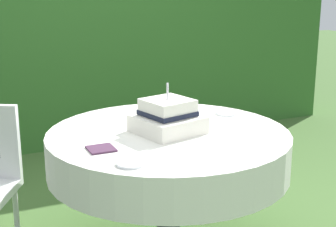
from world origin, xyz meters
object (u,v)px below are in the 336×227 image
at_px(cake_table, 168,152).
at_px(napkin_stack, 101,149).
at_px(serving_plate_near, 186,111).
at_px(serving_plate_left, 226,113).
at_px(wedding_cake, 168,118).
at_px(serving_plate_far, 131,164).

height_order(cake_table, napkin_stack, napkin_stack).
distance_m(serving_plate_near, serving_plate_left, 0.24).
relative_size(cake_table, napkin_stack, 10.41).
xyz_separation_m(wedding_cake, serving_plate_near, (0.27, 0.33, -0.07)).
bearing_deg(serving_plate_left, serving_plate_far, -145.42).
height_order(cake_table, serving_plate_left, serving_plate_left).
xyz_separation_m(serving_plate_near, serving_plate_left, (0.19, -0.14, 0.00)).
bearing_deg(cake_table, serving_plate_near, 50.74).
height_order(wedding_cake, serving_plate_near, wedding_cake).
bearing_deg(serving_plate_far, wedding_cake, 47.32).
bearing_deg(serving_plate_far, serving_plate_near, 48.74).
relative_size(serving_plate_far, napkin_stack, 1.03).
height_order(serving_plate_far, napkin_stack, serving_plate_far).
distance_m(serving_plate_far, napkin_stack, 0.25).
relative_size(wedding_cake, serving_plate_near, 3.34).
relative_size(wedding_cake, napkin_stack, 3.04).
distance_m(serving_plate_far, serving_plate_left, 0.98).
bearing_deg(wedding_cake, cake_table, 31.12).
xyz_separation_m(wedding_cake, napkin_stack, (-0.40, -0.13, -0.07)).
height_order(wedding_cake, serving_plate_far, wedding_cake).
relative_size(serving_plate_left, napkin_stack, 1.03).
xyz_separation_m(serving_plate_far, serving_plate_left, (0.81, 0.56, 0.00)).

